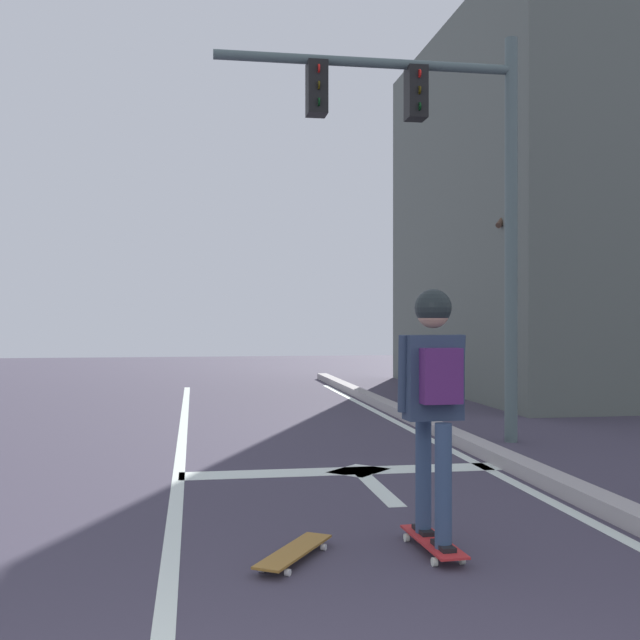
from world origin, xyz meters
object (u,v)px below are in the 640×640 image
object	(u,v)px
traffic_signal_mast	(437,158)
roadside_tree	(527,304)
skateboard	(433,542)
skater	(434,381)
spare_skateboard	(294,552)

from	to	relation	value
traffic_signal_mast	roadside_tree	world-z (taller)	traffic_signal_mast
skateboard	traffic_signal_mast	distance (m)	5.69
skater	traffic_signal_mast	distance (m)	5.12
spare_skateboard	roadside_tree	size ratio (longest dim) A/B	0.19
roadside_tree	skater	bearing A→B (deg)	-118.16
skater	roadside_tree	world-z (taller)	roadside_tree
skateboard	traffic_signal_mast	size ratio (longest dim) A/B	0.16
skater	roadside_tree	xyz separation A→B (m)	(4.01, 7.49, 0.65)
skateboard	traffic_signal_mast	world-z (taller)	traffic_signal_mast
skateboard	spare_skateboard	size ratio (longest dim) A/B	1.02
skater	spare_skateboard	world-z (taller)	skater
skateboard	traffic_signal_mast	bearing A→B (deg)	71.82
spare_skateboard	roadside_tree	world-z (taller)	roadside_tree
spare_skateboard	traffic_signal_mast	xyz separation A→B (m)	(2.34, 4.32, 3.48)
roadside_tree	spare_skateboard	bearing A→B (deg)	-123.39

